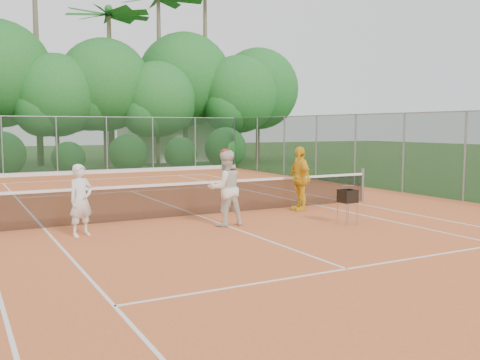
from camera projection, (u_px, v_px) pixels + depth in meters
name	position (u px, v px, depth m)	size (l,w,h in m)	color
ground	(199.00, 216.00, 14.96)	(120.00, 120.00, 0.00)	#234217
clay_court	(199.00, 216.00, 14.96)	(18.00, 36.00, 0.02)	#D86731
club_building	(179.00, 140.00, 40.09)	(8.00, 5.00, 3.00)	beige
tennis_net	(199.00, 198.00, 14.91)	(11.97, 0.10, 1.10)	gray
player_white	(81.00, 200.00, 12.11)	(0.60, 0.39, 1.65)	white
player_center_grp	(225.00, 188.00, 13.35)	(0.93, 0.73, 1.94)	silver
player_yellow	(300.00, 179.00, 15.82)	(1.12, 0.46, 1.91)	yellow
ball_hopper	(348.00, 197.00, 13.60)	(0.39, 0.39, 0.89)	gray
stray_ball_a	(144.00, 180.00, 24.66)	(0.07, 0.07, 0.07)	yellow
stray_ball_b	(160.00, 174.00, 27.46)	(0.07, 0.07, 0.07)	gold
stray_ball_c	(164.00, 181.00, 24.28)	(0.07, 0.07, 0.07)	#CBD631
court_markings	(199.00, 216.00, 14.96)	(11.03, 23.83, 0.01)	white
fence_back	(82.00, 146.00, 27.96)	(18.07, 0.07, 3.00)	#19381E
fence_right	(465.00, 156.00, 17.74)	(0.07, 33.07, 3.00)	#19381E
tropical_treeline	(86.00, 84.00, 32.85)	(32.10, 8.49, 15.03)	brown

